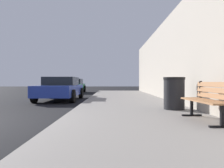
% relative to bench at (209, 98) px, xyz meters
% --- Properties ---
extents(sidewalk, '(4.00, 32.00, 0.15)m').
position_rel_bench_xyz_m(sidewalk, '(-1.39, 0.18, -0.59)').
color(sidewalk, gray).
rests_on(sidewalk, ground_plane).
extents(bench, '(0.57, 1.66, 0.89)m').
position_rel_bench_xyz_m(bench, '(0.00, 0.00, 0.00)').
color(bench, '#9E6B42').
rests_on(bench, sidewalk).
extents(trash_bin, '(0.67, 0.67, 1.01)m').
position_rel_bench_xyz_m(trash_bin, '(-0.19, 2.03, -0.00)').
color(trash_bin, black).
rests_on(trash_bin, sidewalk).
extents(car_blue, '(2.06, 4.46, 1.27)m').
position_rel_bench_xyz_m(car_blue, '(-4.97, 7.11, -0.01)').
color(car_blue, '#233899').
rests_on(car_blue, ground_plane).
extents(car_green, '(2.04, 4.03, 1.43)m').
position_rel_bench_xyz_m(car_green, '(-5.74, 15.05, -0.01)').
color(car_green, '#196638').
rests_on(car_green, ground_plane).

